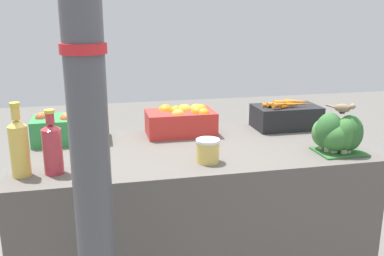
{
  "coord_description": "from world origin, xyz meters",
  "views": [
    {
      "loc": [
        -0.44,
        -1.96,
        1.45
      ],
      "look_at": [
        0.0,
        0.0,
        0.9
      ],
      "focal_mm": 40.0,
      "sensor_mm": 36.0,
      "label": 1
    }
  ],
  "objects": [
    {
      "name": "support_pole",
      "position": [
        -0.47,
        -0.71,
        1.25
      ],
      "size": [
        0.13,
        0.13,
        2.5
      ],
      "color": "#4C4C51",
      "rests_on": "ground_plane"
    },
    {
      "name": "orange_crate",
      "position": [
        -0.0,
        0.25,
        0.88
      ],
      "size": [
        0.37,
        0.22,
        0.16
      ],
      "color": "red",
      "rests_on": "market_table"
    },
    {
      "name": "juice_bottle_ruby",
      "position": [
        -0.63,
        -0.21,
        0.92
      ],
      "size": [
        0.08,
        0.08,
        0.27
      ],
      "color": "#B2333D",
      "rests_on": "market_table"
    },
    {
      "name": "juice_bottle_golden",
      "position": [
        -0.76,
        -0.21,
        0.93
      ],
      "size": [
        0.08,
        0.08,
        0.31
      ],
      "color": "gold",
      "rests_on": "market_table"
    },
    {
      "name": "broccoli_pile",
      "position": [
        0.64,
        -0.23,
        0.9
      ],
      "size": [
        0.23,
        0.19,
        0.19
      ],
      "color": "#2D602D",
      "rests_on": "market_table"
    },
    {
      "name": "market_table",
      "position": [
        0.0,
        0.0,
        0.4
      ],
      "size": [
        1.66,
        0.76,
        0.8
      ],
      "primitive_type": "cube",
      "color": "#56514C",
      "rests_on": "ground_plane"
    },
    {
      "name": "apple_crate",
      "position": [
        -0.59,
        0.24,
        0.88
      ],
      "size": [
        0.37,
        0.22,
        0.16
      ],
      "color": "#2D8442",
      "rests_on": "market_table"
    },
    {
      "name": "sparrow_bird",
      "position": [
        0.66,
        -0.24,
        1.02
      ],
      "size": [
        0.11,
        0.1,
        0.05
      ],
      "rotation": [
        0.0,
        0.0,
        -0.72
      ],
      "color": "#4C3D2D",
      "rests_on": "broccoli_pile"
    },
    {
      "name": "juice_bottle_cloudy",
      "position": [
        -0.53,
        -0.21,
        0.9
      ],
      "size": [
        0.06,
        0.06,
        0.25
      ],
      "color": "beige",
      "rests_on": "market_table"
    },
    {
      "name": "carrot_crate",
      "position": [
        0.61,
        0.24,
        0.87
      ],
      "size": [
        0.37,
        0.22,
        0.17
      ],
      "color": "black",
      "rests_on": "market_table"
    },
    {
      "name": "pickle_jar",
      "position": [
        0.02,
        -0.22,
        0.85
      ],
      "size": [
        0.11,
        0.11,
        0.11
      ],
      "color": "#DBBC56",
      "rests_on": "market_table"
    }
  ]
}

